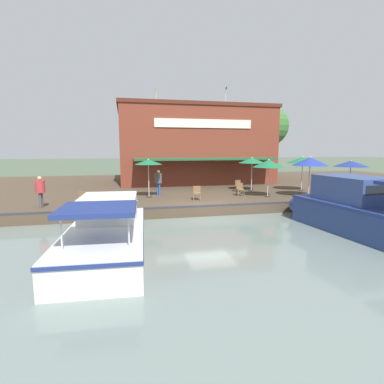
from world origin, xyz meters
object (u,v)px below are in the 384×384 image
object	(u,v)px
patio_umbrella_mid_patio_right	(310,161)
cafe_chair_beside_entrance	(197,192)
patio_umbrella_back_row	(269,164)
person_mid_patio	(158,180)
patio_umbrella_by_entrance	(351,164)
patio_umbrella_near_quay_edge	(303,160)
waterfront_restaurant	(192,145)
patio_umbrella_mid_patio_left	(148,162)
motorboat_mid_row	(359,212)
patio_umbrella_far_corner	(252,161)
cafe_chair_facing_river	(81,198)
cafe_chair_mid_patio	(239,185)
cafe_chair_far_corner_seat	(240,189)
person_at_quay_edge	(40,188)
motorboat_fourth_along	(109,229)
tree_upstream_bank	(267,127)

from	to	relation	value
patio_umbrella_mid_patio_right	cafe_chair_beside_entrance	world-z (taller)	patio_umbrella_mid_patio_right
patio_umbrella_back_row	person_mid_patio	distance (m)	7.36
patio_umbrella_by_entrance	person_mid_patio	world-z (taller)	patio_umbrella_by_entrance
patio_umbrella_near_quay_edge	patio_umbrella_mid_patio_right	bearing A→B (deg)	-24.31
waterfront_restaurant	patio_umbrella_mid_patio_left	size ratio (longest dim) A/B	5.62
patio_umbrella_mid_patio_right	waterfront_restaurant	bearing A→B (deg)	-156.06
patio_umbrella_mid_patio_left	motorboat_mid_row	world-z (taller)	patio_umbrella_mid_patio_left
patio_umbrella_far_corner	cafe_chair_facing_river	world-z (taller)	patio_umbrella_far_corner
cafe_chair_mid_patio	patio_umbrella_mid_patio_left	bearing A→B (deg)	-80.63
patio_umbrella_mid_patio_left	cafe_chair_far_corner_seat	bearing A→B (deg)	84.25
waterfront_restaurant	person_at_quay_edge	xyz separation A→B (m)	(11.91, -10.89, -2.44)
patio_umbrella_back_row	patio_umbrella_by_entrance	bearing A→B (deg)	90.17
cafe_chair_beside_entrance	person_at_quay_edge	bearing A→B (deg)	-86.14
cafe_chair_far_corner_seat	person_mid_patio	world-z (taller)	person_mid_patio
patio_umbrella_by_entrance	patio_umbrella_mid_patio_left	world-z (taller)	patio_umbrella_mid_patio_left
motorboat_mid_row	patio_umbrella_near_quay_edge	bearing A→B (deg)	161.83
cafe_chair_facing_river	cafe_chair_beside_entrance	bearing A→B (deg)	97.80
patio_umbrella_mid_patio_left	patio_umbrella_mid_patio_right	size ratio (longest dim) A/B	0.95
cafe_chair_mid_patio	patio_umbrella_far_corner	bearing A→B (deg)	101.55
person_mid_patio	waterfront_restaurant	bearing A→B (deg)	153.96
waterfront_restaurant	motorboat_mid_row	size ratio (longest dim) A/B	1.55
motorboat_mid_row	person_mid_patio	bearing A→B (deg)	-139.76
patio_umbrella_far_corner	patio_umbrella_mid_patio_right	bearing A→B (deg)	36.94
person_at_quay_edge	motorboat_fourth_along	distance (m)	6.97
waterfront_restaurant	person_at_quay_edge	distance (m)	16.32
waterfront_restaurant	patio_umbrella_mid_patio_right	world-z (taller)	waterfront_restaurant
patio_umbrella_mid_patio_right	cafe_chair_facing_river	size ratio (longest dim) A/B	3.08
waterfront_restaurant	patio_umbrella_far_corner	world-z (taller)	waterfront_restaurant
patio_umbrella_by_entrance	patio_umbrella_near_quay_edge	world-z (taller)	patio_umbrella_near_quay_edge
cafe_chair_far_corner_seat	patio_umbrella_back_row	bearing A→B (deg)	60.64
cafe_chair_far_corner_seat	cafe_chair_beside_entrance	world-z (taller)	same
patio_umbrella_mid_patio_right	tree_upstream_bank	size ratio (longest dim) A/B	0.33
patio_umbrella_mid_patio_left	person_mid_patio	bearing A→B (deg)	140.28
patio_umbrella_mid_patio_right	cafe_chair_facing_river	world-z (taller)	patio_umbrella_mid_patio_right
person_mid_patio	patio_umbrella_mid_patio_left	bearing A→B (deg)	-39.72
patio_umbrella_far_corner	patio_umbrella_back_row	xyz separation A→B (m)	(2.80, -0.09, -0.09)
tree_upstream_bank	motorboat_mid_row	bearing A→B (deg)	-15.29
patio_umbrella_by_entrance	motorboat_fourth_along	distance (m)	17.34
cafe_chair_far_corner_seat	person_mid_patio	bearing A→B (deg)	-105.42
patio_umbrella_back_row	patio_umbrella_far_corner	bearing A→B (deg)	178.14
patio_umbrella_far_corner	motorboat_mid_row	size ratio (longest dim) A/B	0.28
patio_umbrella_near_quay_edge	person_at_quay_edge	distance (m)	17.64
cafe_chair_far_corner_seat	person_at_quay_edge	xyz separation A→B (m)	(1.64, -11.90, 0.58)
waterfront_restaurant	tree_upstream_bank	distance (m)	9.30
cafe_chair_beside_entrance	waterfront_restaurant	bearing A→B (deg)	168.89
cafe_chair_beside_entrance	person_at_quay_edge	distance (m)	8.71
patio_umbrella_far_corner	motorboat_fourth_along	size ratio (longest dim) A/B	0.31
patio_umbrella_near_quay_edge	patio_umbrella_mid_patio_left	xyz separation A→B (m)	(0.71, -11.47, -0.03)
patio_umbrella_by_entrance	cafe_chair_mid_patio	distance (m)	7.81
patio_umbrella_back_row	cafe_chair_mid_patio	world-z (taller)	patio_umbrella_back_row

